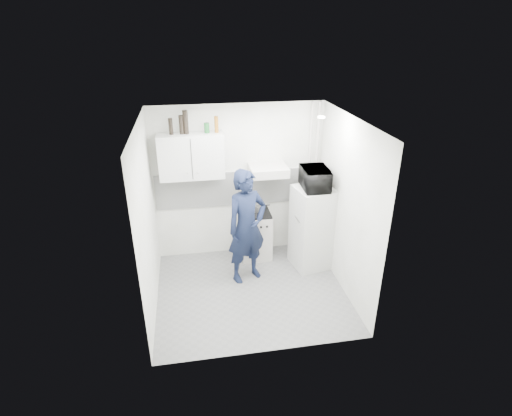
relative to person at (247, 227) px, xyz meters
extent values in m
plane|color=slate|center=(0.00, -0.38, -0.91)|extent=(2.80, 2.80, 0.00)
plane|color=white|center=(0.00, -0.38, 1.69)|extent=(2.80, 2.80, 0.00)
plane|color=white|center=(0.00, 0.87, 0.39)|extent=(2.80, 0.00, 2.80)
plane|color=white|center=(-1.40, -0.38, 0.39)|extent=(0.00, 2.60, 2.60)
plane|color=white|center=(1.40, -0.38, 0.39)|extent=(0.00, 2.60, 2.60)
imported|color=black|center=(0.00, 0.00, 0.00)|extent=(0.78, 0.66, 1.82)
cube|color=#BCB8B0|center=(0.24, 0.62, -0.50)|extent=(0.51, 0.51, 0.81)
cube|color=silver|center=(1.10, 0.19, -0.22)|extent=(0.67, 0.67, 1.39)
cube|color=black|center=(0.24, 0.62, -0.08)|extent=(0.49, 0.49, 0.03)
cylinder|color=silver|center=(0.27, 0.68, -0.01)|extent=(0.19, 0.19, 0.10)
imported|color=black|center=(1.10, 0.19, 0.64)|extent=(0.60, 0.42, 0.32)
cylinder|color=black|center=(-1.02, 0.70, 1.41)|extent=(0.06, 0.06, 0.24)
cylinder|color=black|center=(-0.87, 0.70, 1.43)|extent=(0.07, 0.07, 0.28)
cylinder|color=black|center=(-0.80, 0.70, 1.47)|extent=(0.08, 0.08, 0.35)
cylinder|color=#144C1E|center=(-0.49, 0.70, 1.37)|extent=(0.08, 0.08, 0.15)
cylinder|color=brown|center=(-0.34, 0.70, 1.42)|extent=(0.06, 0.06, 0.25)
cube|color=silver|center=(-0.75, 0.70, 0.94)|extent=(1.00, 0.35, 0.70)
cube|color=#BCB8B0|center=(0.45, 0.62, 0.66)|extent=(0.60, 0.50, 0.14)
cube|color=white|center=(0.00, 0.86, 0.29)|extent=(2.74, 0.03, 0.60)
cylinder|color=#BCB8B0|center=(1.30, 0.79, 0.39)|extent=(0.05, 0.05, 2.60)
cylinder|color=#BCB8B0|center=(1.18, 0.79, 0.39)|extent=(0.04, 0.04, 2.60)
cylinder|color=white|center=(1.00, -0.18, 1.66)|extent=(0.10, 0.10, 0.02)
camera|label=1|loc=(-0.78, -5.30, 2.82)|focal=28.00mm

